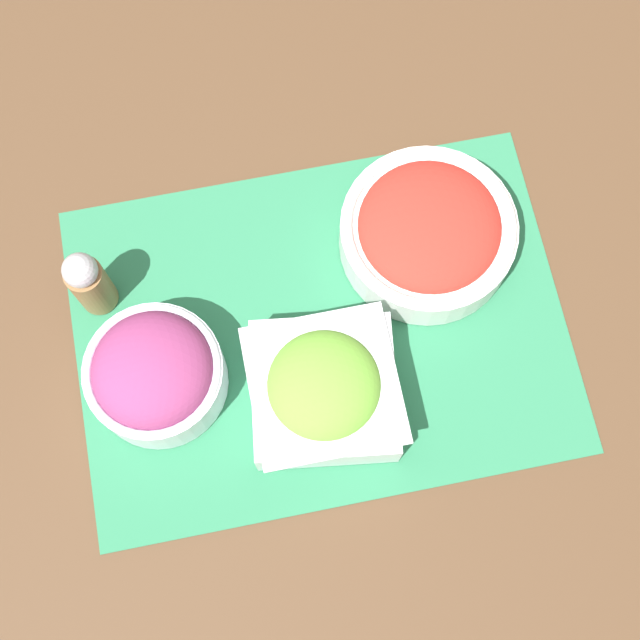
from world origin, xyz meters
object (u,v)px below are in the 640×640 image
(onion_bowl, at_px, (155,373))
(lettuce_bowl, at_px, (324,389))
(tomato_bowl, at_px, (428,231))
(pepper_shaker, at_px, (88,282))

(onion_bowl, bearing_deg, lettuce_bowl, 163.49)
(tomato_bowl, distance_m, pepper_shaker, 0.38)
(pepper_shaker, bearing_deg, lettuce_bowl, 144.31)
(tomato_bowl, bearing_deg, pepper_shaker, -1.20)
(lettuce_bowl, height_order, tomato_bowl, lettuce_bowl)
(lettuce_bowl, xyz_separation_m, onion_bowl, (0.17, -0.05, 0.00))
(onion_bowl, relative_size, tomato_bowl, 0.75)
(onion_bowl, bearing_deg, tomato_bowl, -162.10)
(onion_bowl, distance_m, tomato_bowl, 0.34)
(onion_bowl, bearing_deg, pepper_shaker, -64.02)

